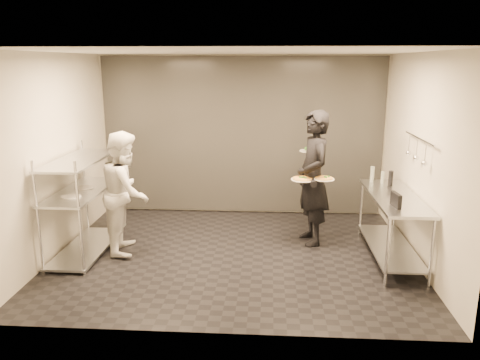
# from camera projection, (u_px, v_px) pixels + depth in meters

# --- Properties ---
(room_shell) EXTENTS (5.00, 4.00, 2.80)m
(room_shell) POSITION_uv_depth(u_px,v_px,m) (239.00, 144.00, 7.47)
(room_shell) COLOR black
(room_shell) RESTS_ON ground
(pass_rack) EXTENTS (0.60, 1.60, 1.50)m
(pass_rack) POSITION_uv_depth(u_px,v_px,m) (82.00, 200.00, 6.61)
(pass_rack) COLOR silver
(pass_rack) RESTS_ON ground
(prep_counter) EXTENTS (0.60, 1.80, 0.92)m
(prep_counter) POSITION_uv_depth(u_px,v_px,m) (393.00, 216.00, 6.38)
(prep_counter) COLOR silver
(prep_counter) RESTS_ON ground
(utensil_rail) EXTENTS (0.07, 1.20, 0.31)m
(utensil_rail) POSITION_uv_depth(u_px,v_px,m) (417.00, 150.00, 6.14)
(utensil_rail) COLOR silver
(utensil_rail) RESTS_ON room_shell
(waiter) EXTENTS (0.65, 0.83, 2.00)m
(waiter) POSITION_uv_depth(u_px,v_px,m) (313.00, 178.00, 6.90)
(waiter) COLOR black
(waiter) RESTS_ON ground
(chef) EXTENTS (0.77, 0.93, 1.74)m
(chef) POSITION_uv_depth(u_px,v_px,m) (126.00, 192.00, 6.66)
(chef) COLOR white
(chef) RESTS_ON ground
(pizza_plate_near) EXTENTS (0.35, 0.35, 0.05)m
(pizza_plate_near) POSITION_uv_depth(u_px,v_px,m) (303.00, 179.00, 6.76)
(pizza_plate_near) COLOR white
(pizza_plate_near) RESTS_ON waiter
(pizza_plate_far) EXTENTS (0.29, 0.29, 0.05)m
(pizza_plate_far) POSITION_uv_depth(u_px,v_px,m) (324.00, 178.00, 6.68)
(pizza_plate_far) COLOR white
(pizza_plate_far) RESTS_ON waiter
(salad_plate) EXTENTS (0.27, 0.27, 0.07)m
(salad_plate) POSITION_uv_depth(u_px,v_px,m) (308.00, 150.00, 7.15)
(salad_plate) COLOR white
(salad_plate) RESTS_ON waiter
(pos_monitor) EXTENTS (0.08, 0.25, 0.18)m
(pos_monitor) POSITION_uv_depth(u_px,v_px,m) (396.00, 200.00, 5.79)
(pos_monitor) COLOR black
(pos_monitor) RESTS_ON prep_counter
(bottle_green) EXTENTS (0.06, 0.06, 0.22)m
(bottle_green) POSITION_uv_depth(u_px,v_px,m) (372.00, 174.00, 7.06)
(bottle_green) COLOR gray
(bottle_green) RESTS_ON prep_counter
(bottle_clear) EXTENTS (0.05, 0.05, 0.17)m
(bottle_clear) POSITION_uv_depth(u_px,v_px,m) (383.00, 177.00, 6.95)
(bottle_clear) COLOR gray
(bottle_clear) RESTS_ON prep_counter
(bottle_dark) EXTENTS (0.07, 0.07, 0.22)m
(bottle_dark) POSITION_uv_depth(u_px,v_px,m) (391.00, 178.00, 6.76)
(bottle_dark) COLOR black
(bottle_dark) RESTS_ON prep_counter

